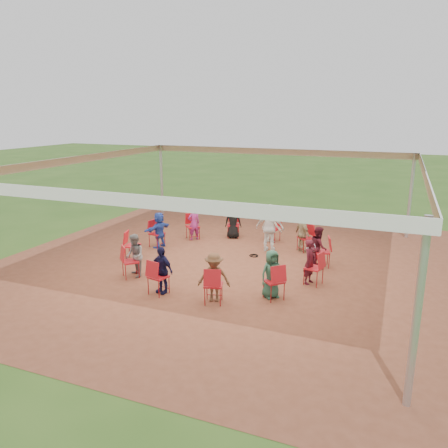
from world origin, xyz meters
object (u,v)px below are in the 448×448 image
at_px(person_seated_0, 318,247).
at_px(person_seated_9, 272,274).
at_px(chair_8, 158,277).
at_px(person_seated_8, 214,277).
at_px(person_seated_4, 194,223).
at_px(chair_4, 193,227).
at_px(chair_1, 305,238).
at_px(chair_3, 233,225).
at_px(chair_9, 213,285).
at_px(person_seated_3, 233,222).
at_px(laptop, 313,247).
at_px(person_seated_6, 135,256).
at_px(person_seated_5, 159,230).
at_px(chair_11, 314,268).
at_px(person_seated_1, 303,234).
at_px(person_seated_10, 310,262).
at_px(standing_person, 270,228).
at_px(chair_10, 274,281).
at_px(person_seated_2, 271,225).
at_px(chair_2, 273,229).
at_px(cable_coil, 254,256).
at_px(chair_6, 133,246).
at_px(chair_0, 322,252).
at_px(chair_5, 157,234).
at_px(chair_7, 130,262).
at_px(person_seated_7, 162,270).

distance_m(person_seated_0, person_seated_9, 2.70).
bearing_deg(chair_8, person_seated_8, 19.64).
bearing_deg(person_seated_4, chair_4, -90.00).
bearing_deg(chair_1, chair_3, 30.00).
bearing_deg(chair_9, chair_4, 105.00).
bearing_deg(person_seated_3, laptop, 133.27).
xyz_separation_m(chair_9, person_seated_0, (1.81, 3.46, 0.15)).
bearing_deg(person_seated_6, chair_9, 27.84).
xyz_separation_m(chair_9, person_seated_9, (1.16, 0.84, 0.15)).
bearing_deg(person_seated_5, chair_9, 59.28).
distance_m(chair_11, person_seated_1, 2.77).
bearing_deg(person_seated_1, person_seated_10, 150.00).
bearing_deg(standing_person, chair_10, 106.77).
xyz_separation_m(person_seated_2, person_seated_9, (1.29, -4.49, 0.00)).
height_order(chair_2, chair_3, same).
height_order(chair_1, chair_3, same).
height_order(chair_8, person_seated_2, person_seated_2).
bearing_deg(chair_3, person_seated_1, 147.84).
height_order(chair_4, person_seated_3, person_seated_3).
relative_size(chair_8, cable_coil, 2.41).
relative_size(chair_9, laptop, 2.24).
bearing_deg(person_seated_9, person_seated_8, 165.00).
height_order(chair_6, chair_11, same).
height_order(chair_0, chair_11, same).
relative_size(chair_5, person_seated_10, 0.76).
bearing_deg(person_seated_9, standing_person, 60.85).
relative_size(person_seated_3, person_seated_8, 1.00).
height_order(chair_2, person_seated_9, person_seated_9).
bearing_deg(chair_2, person_seated_4, 32.16).
distance_m(chair_5, person_seated_10, 5.52).
relative_size(person_seated_0, person_seated_6, 1.00).
bearing_deg(person_seated_3, chair_7, 59.28).
relative_size(chair_2, person_seated_5, 0.76).
xyz_separation_m(chair_3, chair_10, (2.81, -4.67, 0.00)).
bearing_deg(chair_5, person_seated_8, 60.72).
height_order(person_seated_0, person_seated_9, same).
height_order(chair_10, person_seated_9, person_seated_9).
distance_m(chair_8, person_seated_10, 3.91).
distance_m(chair_11, person_seated_0, 1.44).
distance_m(chair_6, person_seated_5, 1.44).
relative_size(chair_5, chair_7, 1.00).
bearing_deg(person_seated_6, standing_person, 96.18).
bearing_deg(cable_coil, chair_8, -109.17).
relative_size(person_seated_7, person_seated_10, 1.00).
xyz_separation_m(chair_2, person_seated_6, (-2.55, -4.68, 0.15)).
height_order(chair_6, person_seated_1, person_seated_1).
xyz_separation_m(chair_2, chair_10, (1.35, -4.69, 0.00)).
height_order(person_seated_0, person_seated_10, same).
distance_m(chair_0, person_seated_7, 4.78).
xyz_separation_m(chair_1, standing_person, (-1.07, -0.42, 0.33)).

